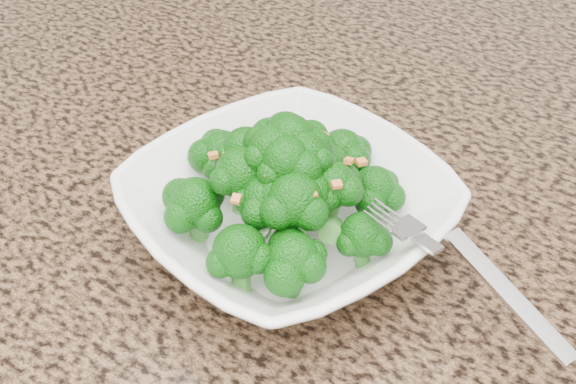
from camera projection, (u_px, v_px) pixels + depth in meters
The scene contains 5 objects.
granite_counter at pixel (326, 176), 0.69m from camera, with size 1.64×1.04×0.03m, color brown.
bowl at pixel (288, 211), 0.58m from camera, with size 0.25×0.25×0.06m, color white.
broccoli_pile at pixel (288, 146), 0.54m from camera, with size 0.22×0.22×0.07m, color #0C5609, non-canonical shape.
garlic_topping at pixel (288, 102), 0.52m from camera, with size 0.13×0.13×0.01m, color orange, non-canonical shape.
fork at pixel (433, 246), 0.50m from camera, with size 0.19×0.03×0.01m, color silver, non-canonical shape.
Camera 1 is at (0.28, -0.16, 1.32)m, focal length 45.00 mm.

